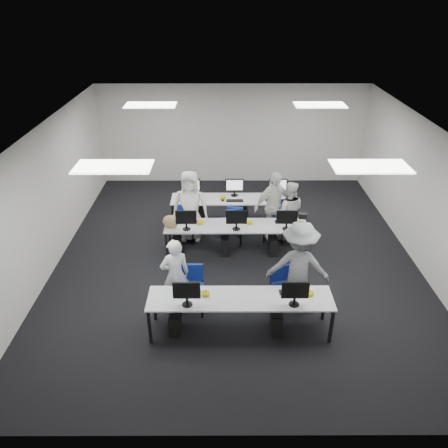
{
  "coord_description": "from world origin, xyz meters",
  "views": [
    {
      "loc": [
        -0.3,
        -8.38,
        5.45
      ],
      "look_at": [
        -0.27,
        -0.24,
        1.0
      ],
      "focal_mm": 35.0,
      "sensor_mm": 36.0,
      "label": 1
    }
  ],
  "objects_px": {
    "desk_mid": "(236,227)",
    "chair_4": "(275,227)",
    "chair_2": "(184,230)",
    "chair_5": "(186,224)",
    "student_1": "(289,211)",
    "chair_6": "(231,227)",
    "student_2": "(190,206)",
    "photographer": "(298,266)",
    "chair_1": "(282,296)",
    "chair_3": "(234,231)",
    "student_3": "(273,206)",
    "chair_7": "(285,226)",
    "desk_front": "(240,300)",
    "student_0": "(175,275)",
    "chair_0": "(192,297)"
  },
  "relations": [
    {
      "from": "desk_mid",
      "to": "chair_4",
      "type": "xyz_separation_m",
      "value": [
        0.97,
        0.65,
        -0.37
      ]
    },
    {
      "from": "desk_mid",
      "to": "chair_2",
      "type": "height_order",
      "value": "chair_2"
    },
    {
      "from": "desk_mid",
      "to": "chair_5",
      "type": "height_order",
      "value": "chair_5"
    },
    {
      "from": "chair_2",
      "to": "student_1",
      "type": "distance_m",
      "value": 2.55
    },
    {
      "from": "chair_6",
      "to": "student_2",
      "type": "distance_m",
      "value": 1.14
    },
    {
      "from": "student_1",
      "to": "photographer",
      "type": "height_order",
      "value": "photographer"
    },
    {
      "from": "chair_1",
      "to": "chair_5",
      "type": "distance_m",
      "value": 3.5
    },
    {
      "from": "photographer",
      "to": "student_2",
      "type": "bearing_deg",
      "value": -42.54
    },
    {
      "from": "chair_2",
      "to": "chair_4",
      "type": "bearing_deg",
      "value": -5.64
    },
    {
      "from": "chair_3",
      "to": "student_3",
      "type": "relative_size",
      "value": 0.49
    },
    {
      "from": "chair_1",
      "to": "student_1",
      "type": "bearing_deg",
      "value": 62.8
    },
    {
      "from": "chair_4",
      "to": "chair_7",
      "type": "height_order",
      "value": "chair_4"
    },
    {
      "from": "desk_front",
      "to": "chair_2",
      "type": "xyz_separation_m",
      "value": [
        -1.23,
        3.17,
        -0.4
      ]
    },
    {
      "from": "student_2",
      "to": "desk_mid",
      "type": "bearing_deg",
      "value": -28.22
    },
    {
      "from": "student_3",
      "to": "student_0",
      "type": "bearing_deg",
      "value": -152.28
    },
    {
      "from": "chair_5",
      "to": "student_3",
      "type": "bearing_deg",
      "value": -6.29
    },
    {
      "from": "desk_front",
      "to": "chair_3",
      "type": "distance_m",
      "value": 3.16
    },
    {
      "from": "chair_0",
      "to": "photographer",
      "type": "relative_size",
      "value": 0.5
    },
    {
      "from": "desk_front",
      "to": "chair_1",
      "type": "height_order",
      "value": "chair_1"
    },
    {
      "from": "photographer",
      "to": "chair_2",
      "type": "bearing_deg",
      "value": -39.13
    },
    {
      "from": "student_0",
      "to": "student_3",
      "type": "relative_size",
      "value": 0.88
    },
    {
      "from": "chair_0",
      "to": "chair_2",
      "type": "relative_size",
      "value": 1.02
    },
    {
      "from": "chair_1",
      "to": "student_1",
      "type": "xyz_separation_m",
      "value": [
        0.43,
        2.61,
        0.48
      ]
    },
    {
      "from": "student_2",
      "to": "student_3",
      "type": "distance_m",
      "value": 1.97
    },
    {
      "from": "chair_5",
      "to": "chair_4",
      "type": "bearing_deg",
      "value": -7.08
    },
    {
      "from": "chair_6",
      "to": "student_0",
      "type": "bearing_deg",
      "value": -130.83
    },
    {
      "from": "student_0",
      "to": "student_3",
      "type": "xyz_separation_m",
      "value": [
        2.08,
        2.65,
        0.1
      ]
    },
    {
      "from": "desk_mid",
      "to": "chair_7",
      "type": "xyz_separation_m",
      "value": [
        1.24,
        0.76,
        -0.4
      ]
    },
    {
      "from": "desk_mid",
      "to": "student_1",
      "type": "height_order",
      "value": "student_1"
    },
    {
      "from": "desk_mid",
      "to": "student_0",
      "type": "height_order",
      "value": "student_0"
    },
    {
      "from": "desk_mid",
      "to": "desk_front",
      "type": "bearing_deg",
      "value": -90.0
    },
    {
      "from": "desk_mid",
      "to": "chair_2",
      "type": "distance_m",
      "value": 1.42
    },
    {
      "from": "chair_1",
      "to": "student_3",
      "type": "height_order",
      "value": "student_3"
    },
    {
      "from": "chair_3",
      "to": "chair_5",
      "type": "bearing_deg",
      "value": 171.28
    },
    {
      "from": "chair_7",
      "to": "student_3",
      "type": "xyz_separation_m",
      "value": [
        -0.33,
        -0.07,
        0.57
      ]
    },
    {
      "from": "chair_4",
      "to": "chair_7",
      "type": "xyz_separation_m",
      "value": [
        0.27,
        0.1,
        -0.02
      ]
    },
    {
      "from": "chair_1",
      "to": "student_2",
      "type": "relative_size",
      "value": 0.47
    },
    {
      "from": "chair_2",
      "to": "chair_6",
      "type": "bearing_deg",
      "value": 2.45
    },
    {
      "from": "chair_5",
      "to": "chair_6",
      "type": "xyz_separation_m",
      "value": [
        1.11,
        -0.12,
        -0.01
      ]
    },
    {
      "from": "chair_6",
      "to": "chair_7",
      "type": "distance_m",
      "value": 1.34
    },
    {
      "from": "chair_0",
      "to": "chair_7",
      "type": "xyz_separation_m",
      "value": [
        2.12,
        2.76,
        -0.0
      ]
    },
    {
      "from": "chair_2",
      "to": "student_2",
      "type": "bearing_deg",
      "value": 26.46
    },
    {
      "from": "chair_6",
      "to": "photographer",
      "type": "height_order",
      "value": "photographer"
    },
    {
      "from": "chair_7",
      "to": "chair_1",
      "type": "bearing_deg",
      "value": -99.36
    },
    {
      "from": "chair_1",
      "to": "student_2",
      "type": "distance_m",
      "value": 3.29
    },
    {
      "from": "chair_2",
      "to": "student_3",
      "type": "relative_size",
      "value": 0.52
    },
    {
      "from": "chair_5",
      "to": "student_0",
      "type": "bearing_deg",
      "value": -90.08
    },
    {
      "from": "chair_4",
      "to": "chair_6",
      "type": "relative_size",
      "value": 1.18
    },
    {
      "from": "student_0",
      "to": "student_1",
      "type": "xyz_separation_m",
      "value": [
        2.45,
        2.63,
        -0.01
      ]
    },
    {
      "from": "chair_4",
      "to": "student_3",
      "type": "height_order",
      "value": "student_3"
    }
  ]
}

